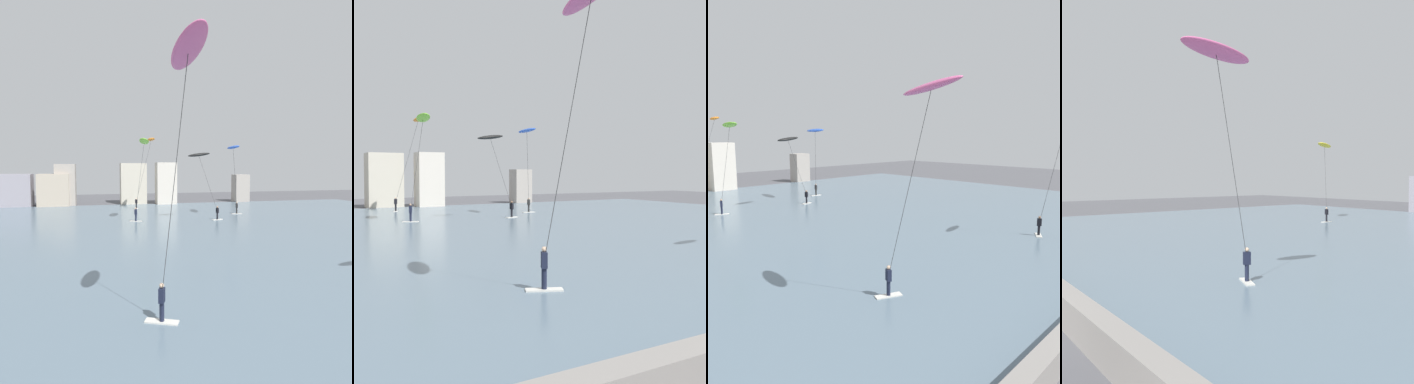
{
  "view_description": "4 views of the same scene",
  "coord_description": "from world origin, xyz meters",
  "views": [
    {
      "loc": [
        -4.25,
        -1.8,
        6.46
      ],
      "look_at": [
        -0.12,
        15.78,
        5.13
      ],
      "focal_mm": 31.66,
      "sensor_mm": 36.0,
      "label": 1
    },
    {
      "loc": [
        -10.33,
        -2.57,
        4.45
      ],
      "look_at": [
        0.76,
        16.87,
        3.52
      ],
      "focal_mm": 41.73,
      "sensor_mm": 36.0,
      "label": 2
    },
    {
      "loc": [
        -14.45,
        -0.84,
        8.23
      ],
      "look_at": [
        1.41,
        14.87,
        4.79
      ],
      "focal_mm": 34.14,
      "sensor_mm": 36.0,
      "label": 3
    },
    {
      "loc": [
        13.53,
        -0.78,
        5.01
      ],
      "look_at": [
        -1.33,
        10.58,
        4.39
      ],
      "focal_mm": 39.12,
      "sensor_mm": 36.0,
      "label": 4
    }
  ],
  "objects": [
    {
      "name": "water_bay",
      "position": [
        0.0,
        29.9,
        0.05
      ],
      "size": [
        84.0,
        52.0,
        0.1
      ],
      "primitive_type": "cube",
      "color": "slate",
      "rests_on": "ground"
    },
    {
      "name": "kitesurfer_pink",
      "position": [
        -1.26,
        9.52,
        9.56
      ],
      "size": [
        1.91,
        4.27,
        10.82
      ],
      "color": "silver",
      "rests_on": "water_bay"
    },
    {
      "name": "kitesurfer_lime",
      "position": [
        0.92,
        36.3,
        8.63
      ],
      "size": [
        2.39,
        3.57,
        9.66
      ],
      "color": "silver",
      "rests_on": "water_bay"
    },
    {
      "name": "kitesurfer_blue",
      "position": [
        12.56,
        38.18,
        8.36
      ],
      "size": [
        3.36,
        5.01,
        9.1
      ],
      "color": "silver",
      "rests_on": "water_bay"
    },
    {
      "name": "kitesurfer_black",
      "position": [
        7.64,
        35.98,
        7.0
      ],
      "size": [
        4.66,
        1.51,
        8.14
      ],
      "color": "silver",
      "rests_on": "water_bay"
    },
    {
      "name": "kitesurfer_orange",
      "position": [
        3.25,
        46.67,
        9.54
      ],
      "size": [
        3.2,
        5.4,
        10.6
      ],
      "color": "silver",
      "rests_on": "water_bay"
    }
  ]
}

